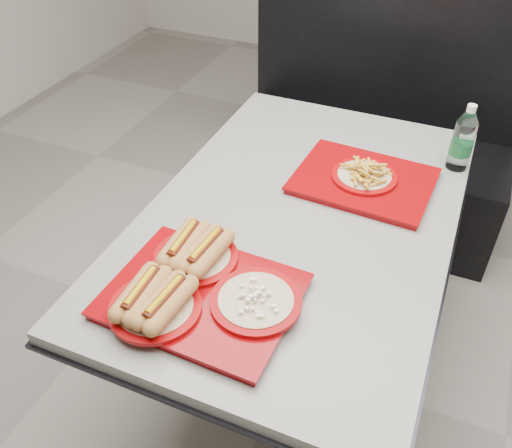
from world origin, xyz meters
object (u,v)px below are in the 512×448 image
at_px(diner_table, 298,252).
at_px(booth_bench, 371,141).
at_px(tray_near, 196,286).
at_px(water_bottle, 463,141).
at_px(tray_far, 364,178).

height_order(diner_table, booth_bench, booth_bench).
distance_m(tray_near, water_bottle, 1.03).
distance_m(tray_far, water_bottle, 0.36).
distance_m(diner_table, tray_far, 0.32).
relative_size(booth_bench, tray_far, 2.99).
relative_size(diner_table, tray_near, 2.89).
relative_size(tray_far, water_bottle, 1.95).
bearing_deg(diner_table, water_bottle, 47.62).
height_order(tray_near, tray_far, tray_near).
bearing_deg(booth_bench, tray_far, -80.98).
distance_m(diner_table, tray_near, 0.50).
xyz_separation_m(tray_near, water_bottle, (0.53, 0.88, 0.06)).
relative_size(diner_table, booth_bench, 1.05).
bearing_deg(tray_near, water_bottle, 58.67).
relative_size(diner_table, water_bottle, 6.13).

